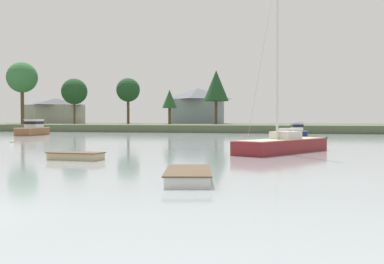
% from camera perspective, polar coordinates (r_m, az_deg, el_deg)
% --- Properties ---
extents(far_shore_bank, '(218.12, 45.58, 1.25)m').
position_cam_1_polar(far_shore_bank, '(96.32, 9.31, 0.60)').
color(far_shore_bank, '#4C563D').
rests_on(far_shore_bank, ground).
extents(sailboat_maroon, '(5.96, 8.65, 13.05)m').
position_cam_1_polar(sailboat_maroon, '(31.38, 11.15, -2.05)').
color(sailboat_maroon, maroon).
rests_on(sailboat_maroon, ground).
extents(cruiser_wood, '(3.29, 8.07, 4.08)m').
position_cam_1_polar(cruiser_wood, '(68.63, -18.92, 0.07)').
color(cruiser_wood, brown).
rests_on(cruiser_wood, ground).
extents(dinghy_white, '(2.52, 4.22, 0.57)m').
position_cam_1_polar(dinghy_white, '(16.76, -0.48, -5.62)').
color(dinghy_white, white).
rests_on(dinghy_white, ground).
extents(cruiser_navy, '(2.84, 6.61, 3.63)m').
position_cam_1_polar(cruiser_navy, '(66.45, 12.86, -0.00)').
color(cruiser_navy, navy).
rests_on(cruiser_navy, ground).
extents(dinghy_sand, '(3.12, 1.51, 0.59)m').
position_cam_1_polar(dinghy_sand, '(26.27, -14.20, -3.05)').
color(dinghy_sand, tan).
rests_on(dinghy_sand, ground).
extents(mooring_buoy_white, '(0.41, 0.41, 0.47)m').
position_cam_1_polar(mooring_buoy_white, '(47.35, -21.45, -1.15)').
color(mooring_buoy_white, white).
rests_on(mooring_buoy_white, ground).
extents(mooring_buoy_green, '(0.45, 0.45, 0.51)m').
position_cam_1_polar(mooring_buoy_green, '(56.09, 16.27, -0.69)').
color(mooring_buoy_green, '#1E8C47').
rests_on(mooring_buoy_green, ground).
extents(shore_tree_center, '(3.06, 3.06, 7.07)m').
position_cam_1_polar(shore_tree_center, '(94.71, -2.80, 4.06)').
color(shore_tree_center, brown).
rests_on(shore_tree_center, far_shore_bank).
extents(shore_tree_right_mid, '(5.18, 5.18, 11.12)m').
position_cam_1_polar(shore_tree_right_mid, '(95.24, 3.01, 5.74)').
color(shore_tree_right_mid, brown).
rests_on(shore_tree_right_mid, far_shore_bank).
extents(shore_tree_far_right, '(5.55, 5.55, 9.76)m').
position_cam_1_polar(shore_tree_far_right, '(102.35, -14.38, 4.88)').
color(shore_tree_far_right, brown).
rests_on(shore_tree_far_right, far_shore_bank).
extents(shore_tree_center_left, '(6.25, 6.25, 12.73)m').
position_cam_1_polar(shore_tree_center_left, '(101.14, -20.32, 6.32)').
color(shore_tree_center_left, brown).
rests_on(shore_tree_center_left, far_shore_bank).
extents(shore_tree_inland_a, '(5.28, 5.28, 10.18)m').
position_cam_1_polar(shore_tree_inland_a, '(103.78, -7.93, 5.16)').
color(shore_tree_inland_a, brown).
rests_on(shore_tree_inland_a, far_shore_bank).
extents(cottage_hillside, '(11.56, 10.62, 6.06)m').
position_cam_1_polar(cottage_hillside, '(116.11, -16.56, 2.57)').
color(cottage_hillside, '#9E998E').
rests_on(cottage_hillside, far_shore_bank).
extents(cottage_behind_trees, '(11.61, 10.63, 8.23)m').
position_cam_1_polar(cottage_behind_trees, '(106.93, 0.68, 3.34)').
color(cottage_behind_trees, gray).
rests_on(cottage_behind_trees, far_shore_bank).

